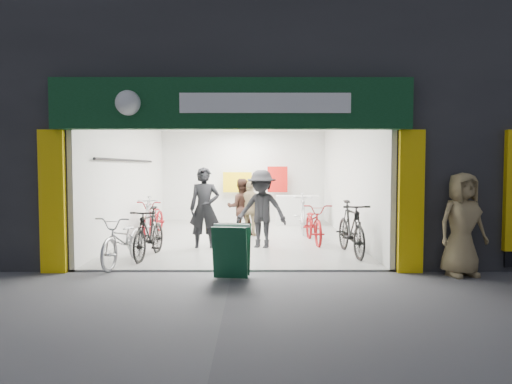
{
  "coord_description": "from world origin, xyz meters",
  "views": [
    {
      "loc": [
        0.43,
        -8.3,
        1.93
      ],
      "look_at": [
        0.44,
        1.5,
        1.39
      ],
      "focal_mm": 32.0,
      "sensor_mm": 36.0,
      "label": 1
    }
  ],
  "objects_px": {
    "pedestrian_near": "(462,224)",
    "sandwich_board": "(232,250)",
    "bike_left_front": "(124,240)",
    "bike_right_front": "(351,229)"
  },
  "relations": [
    {
      "from": "pedestrian_near",
      "to": "sandwich_board",
      "type": "bearing_deg",
      "value": 170.49
    },
    {
      "from": "sandwich_board",
      "to": "bike_left_front",
      "type": "bearing_deg",
      "value": 161.04
    },
    {
      "from": "bike_left_front",
      "to": "sandwich_board",
      "type": "bearing_deg",
      "value": -19.4
    },
    {
      "from": "bike_right_front",
      "to": "sandwich_board",
      "type": "distance_m",
      "value": 3.19
    },
    {
      "from": "bike_left_front",
      "to": "pedestrian_near",
      "type": "height_order",
      "value": "pedestrian_near"
    },
    {
      "from": "pedestrian_near",
      "to": "bike_left_front",
      "type": "bearing_deg",
      "value": 159.47
    },
    {
      "from": "bike_right_front",
      "to": "sandwich_board",
      "type": "bearing_deg",
      "value": -144.93
    },
    {
      "from": "bike_left_front",
      "to": "bike_right_front",
      "type": "xyz_separation_m",
      "value": [
        4.66,
        0.9,
        0.1
      ]
    },
    {
      "from": "bike_right_front",
      "to": "pedestrian_near",
      "type": "distance_m",
      "value": 2.42
    },
    {
      "from": "bike_left_front",
      "to": "bike_right_front",
      "type": "relative_size",
      "value": 0.95
    }
  ]
}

